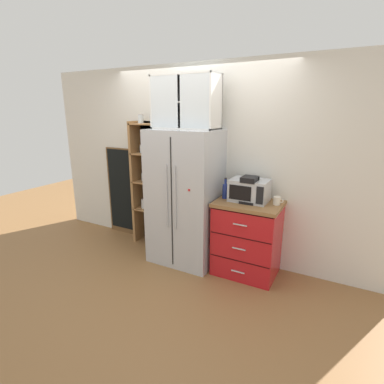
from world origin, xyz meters
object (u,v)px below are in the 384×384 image
(refrigerator, at_px, (185,197))
(mug_cream, at_px, (277,201))
(bottle_cobalt, at_px, (225,189))
(coffee_maker, at_px, (250,189))
(bottle_clear, at_px, (252,189))
(microwave, at_px, (249,190))
(chalkboard_menu, at_px, (124,192))

(refrigerator, bearing_deg, mug_cream, 5.25)
(bottle_cobalt, bearing_deg, coffee_maker, -1.37)
(mug_cream, bearing_deg, bottle_cobalt, -176.19)
(mug_cream, distance_m, bottle_clear, 0.32)
(coffee_maker, distance_m, mug_cream, 0.33)
(coffee_maker, relative_size, bottle_clear, 1.03)
(coffee_maker, bearing_deg, microwave, 112.64)
(microwave, relative_size, mug_cream, 3.86)
(bottle_cobalt, height_order, bottle_clear, bottle_clear)
(microwave, bearing_deg, bottle_clear, 69.66)
(chalkboard_menu, bearing_deg, mug_cream, -4.59)
(coffee_maker, distance_m, bottle_cobalt, 0.31)
(mug_cream, height_order, bottle_cobalt, bottle_cobalt)
(coffee_maker, xyz_separation_m, mug_cream, (0.31, 0.05, -0.11))
(bottle_clear, height_order, chalkboard_menu, chalkboard_menu)
(bottle_cobalt, distance_m, bottle_clear, 0.32)
(microwave, distance_m, chalkboard_menu, 2.17)
(microwave, height_order, chalkboard_menu, chalkboard_menu)
(bottle_cobalt, height_order, chalkboard_menu, chalkboard_menu)
(coffee_maker, relative_size, mug_cream, 2.72)
(refrigerator, relative_size, bottle_clear, 5.79)
(refrigerator, height_order, bottle_clear, refrigerator)
(bottle_cobalt, bearing_deg, chalkboard_menu, 172.61)
(mug_cream, height_order, chalkboard_menu, chalkboard_menu)
(mug_cream, height_order, bottle_clear, bottle_clear)
(bottle_cobalt, bearing_deg, refrigerator, -173.08)
(coffee_maker, relative_size, chalkboard_menu, 0.22)
(refrigerator, relative_size, chalkboard_menu, 1.25)
(mug_cream, bearing_deg, microwave, -178.84)
(refrigerator, height_order, bottle_cobalt, refrigerator)
(mug_cream, distance_m, bottle_cobalt, 0.62)
(refrigerator, bearing_deg, coffee_maker, 3.87)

